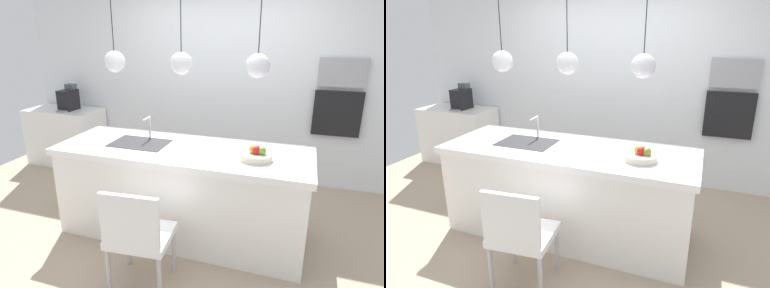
% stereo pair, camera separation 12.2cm
% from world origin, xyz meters
% --- Properties ---
extents(floor, '(6.60, 6.60, 0.00)m').
position_xyz_m(floor, '(0.00, 0.00, 0.00)').
color(floor, tan).
rests_on(floor, ground).
extents(back_wall, '(6.00, 0.10, 2.60)m').
position_xyz_m(back_wall, '(0.00, 1.65, 1.30)').
color(back_wall, white).
rests_on(back_wall, ground).
extents(kitchen_island, '(2.42, 0.89, 0.91)m').
position_xyz_m(kitchen_island, '(0.00, 0.00, 0.46)').
color(kitchen_island, white).
rests_on(kitchen_island, ground).
extents(sink_basin, '(0.56, 0.40, 0.02)m').
position_xyz_m(sink_basin, '(-0.45, 0.00, 0.91)').
color(sink_basin, '#2D2D30').
rests_on(sink_basin, kitchen_island).
extents(faucet, '(0.02, 0.17, 0.22)m').
position_xyz_m(faucet, '(-0.45, 0.21, 1.05)').
color(faucet, silver).
rests_on(faucet, kitchen_island).
extents(fruit_bowl, '(0.29, 0.29, 0.13)m').
position_xyz_m(fruit_bowl, '(0.71, -0.09, 0.96)').
color(fruit_bowl, beige).
rests_on(fruit_bowl, kitchen_island).
extents(side_counter, '(1.10, 0.60, 0.85)m').
position_xyz_m(side_counter, '(-2.40, 1.28, 0.43)').
color(side_counter, white).
rests_on(side_counter, ground).
extents(coffee_machine, '(0.20, 0.35, 0.38)m').
position_xyz_m(coffee_machine, '(-2.29, 1.28, 1.01)').
color(coffee_machine, black).
rests_on(coffee_machine, side_counter).
extents(microwave, '(0.54, 0.08, 0.34)m').
position_xyz_m(microwave, '(1.46, 1.58, 1.51)').
color(microwave, '#9E9EA3').
rests_on(microwave, back_wall).
extents(oven, '(0.56, 0.08, 0.56)m').
position_xyz_m(oven, '(1.46, 1.58, 1.01)').
color(oven, black).
rests_on(oven, back_wall).
extents(chair_near, '(0.51, 0.47, 0.89)m').
position_xyz_m(chair_near, '(-0.04, -0.88, 0.50)').
color(chair_near, white).
rests_on(chair_near, ground).
extents(pendant_light_left, '(0.20, 0.20, 0.80)m').
position_xyz_m(pendant_light_left, '(-0.67, 0.00, 1.70)').
color(pendant_light_left, silver).
extents(pendant_light_center, '(0.20, 0.20, 0.80)m').
position_xyz_m(pendant_light_center, '(0.00, 0.00, 1.70)').
color(pendant_light_center, silver).
extents(pendant_light_right, '(0.20, 0.20, 0.80)m').
position_xyz_m(pendant_light_right, '(0.67, 0.00, 1.70)').
color(pendant_light_right, silver).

